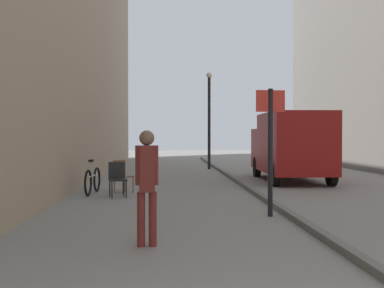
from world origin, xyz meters
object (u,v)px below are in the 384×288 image
object	(u,v)px
delivery_van	(291,145)
cafe_chair_near_window	(117,177)
bicycle_leaning	(93,180)
street_sign_post	(270,141)
pedestrian_main_foreground	(147,180)
cafe_chair_by_doorway	(122,174)
lamp_post	(209,114)

from	to	relation	value
delivery_van	cafe_chair_near_window	world-z (taller)	delivery_van
bicycle_leaning	street_sign_post	bearing A→B (deg)	-38.93
pedestrian_main_foreground	delivery_van	bearing A→B (deg)	-120.56
street_sign_post	bicycle_leaning	distance (m)	5.92
pedestrian_main_foreground	cafe_chair_by_doorway	bearing A→B (deg)	-86.55
delivery_van	lamp_post	size ratio (longest dim) A/B	1.09
delivery_van	bicycle_leaning	world-z (taller)	delivery_van
lamp_post	cafe_chair_by_doorway	distance (m)	10.29
bicycle_leaning	cafe_chair_near_window	xyz separation A→B (m)	(0.77, -0.78, 0.17)
lamp_post	bicycle_leaning	world-z (taller)	lamp_post
pedestrian_main_foreground	street_sign_post	size ratio (longest dim) A/B	0.66
bicycle_leaning	cafe_chair_by_doorway	world-z (taller)	bicycle_leaning
cafe_chair_by_doorway	pedestrian_main_foreground	bearing A→B (deg)	53.07
delivery_van	lamp_post	xyz separation A→B (m)	(-2.41, 6.27, 1.41)
street_sign_post	delivery_van	bearing A→B (deg)	-112.35
street_sign_post	lamp_post	distance (m)	13.80
pedestrian_main_foreground	street_sign_post	xyz separation A→B (m)	(2.40, 2.52, 0.55)
lamp_post	bicycle_leaning	bearing A→B (deg)	-113.22
lamp_post	cafe_chair_near_window	distance (m)	11.27
lamp_post	cafe_chair_near_window	bearing A→B (deg)	-107.94
pedestrian_main_foreground	lamp_post	world-z (taller)	lamp_post
street_sign_post	cafe_chair_by_doorway	size ratio (longest dim) A/B	2.77
lamp_post	cafe_chair_by_doorway	bearing A→B (deg)	-109.67
cafe_chair_by_doorway	lamp_post	bearing A→B (deg)	-154.99
cafe_chair_by_doorway	cafe_chair_near_window	bearing A→B (deg)	43.55
bicycle_leaning	cafe_chair_near_window	size ratio (longest dim) A/B	1.88
pedestrian_main_foreground	delivery_van	distance (m)	11.10
cafe_chair_near_window	lamp_post	bearing A→B (deg)	-123.21
bicycle_leaning	pedestrian_main_foreground	bearing A→B (deg)	-69.87
lamp_post	cafe_chair_by_doorway	world-z (taller)	lamp_post
pedestrian_main_foreground	delivery_van	size ratio (longest dim) A/B	0.33
bicycle_leaning	cafe_chair_near_window	bearing A→B (deg)	-40.43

